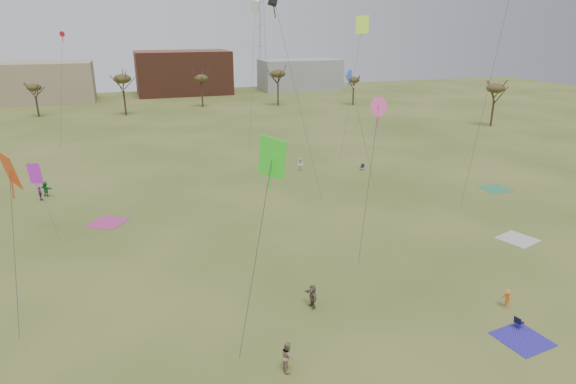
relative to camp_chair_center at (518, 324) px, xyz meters
name	(u,v)px	position (x,y,z in m)	size (l,w,h in m)	color
ground	(346,325)	(-10.67, 3.90, -0.26)	(260.00, 260.00, 0.00)	#3F561B
spectator_fore_b	(288,356)	(-15.78, 0.99, 0.68)	(0.91, 0.71, 1.88)	#96795F
spectator_fore_c	(312,296)	(-12.00, 6.73, 0.60)	(1.60, 0.51, 1.73)	brown
flyer_mid_b	(507,298)	(0.99, 2.27, 0.45)	(0.91, 0.52, 1.41)	orange
spectator_mid_d	(40,194)	(-33.14, 37.22, 0.58)	(0.98, 0.41, 1.67)	#793989
spectator_mid_e	(301,165)	(-1.00, 38.93, 0.61)	(0.84, 0.66, 1.73)	white
flyer_far_a	(46,189)	(-32.73, 38.65, 0.64)	(1.68, 0.53, 1.81)	#277737
flyer_far_b	(268,163)	(-4.95, 41.47, 0.47)	(0.71, 0.46, 1.45)	#CB5A22
blanket_blue	(522,339)	(-0.68, -1.10, -0.26)	(2.92, 2.92, 0.03)	#3026A8
blanket_cream	(518,239)	(10.42, 11.21, -0.26)	(3.00, 3.00, 0.03)	beige
blanket_plum	(108,223)	(-25.89, 27.87, -0.26)	(3.19, 3.19, 0.03)	#B6387C
blanket_olive	(496,189)	(18.82, 23.85, -0.26)	(2.98, 2.98, 0.03)	#308659
camp_chair_center	(518,324)	(0.00, 0.00, 0.00)	(0.66, 0.63, 0.87)	#131233
camp_chair_right	(362,168)	(7.08, 36.46, 0.00)	(0.72, 0.70, 0.87)	#141B39
kites_aloft	(275,24)	(-6.16, 33.82, 18.75)	(47.31, 60.57, 24.05)	red
tree_line	(170,86)	(-13.52, 83.03, 6.83)	(117.44, 49.32, 8.91)	#3A2B1E
building_tan	(26,83)	(-45.67, 118.90, 4.74)	(32.00, 14.00, 10.00)	#937F60
building_brick	(183,72)	(-5.67, 123.90, 5.74)	(26.00, 16.00, 12.00)	brown
building_grey	(300,75)	(29.33, 121.90, 4.24)	(24.00, 12.00, 9.00)	gray
radio_tower	(261,24)	(19.33, 128.90, 18.95)	(1.51, 1.72, 41.00)	#9EA3A8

